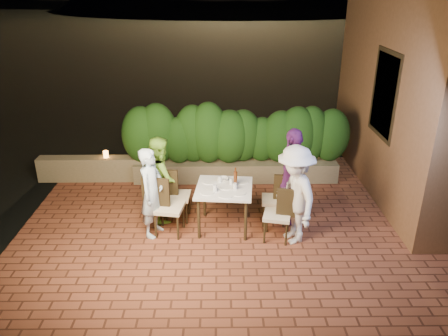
{
  "coord_description": "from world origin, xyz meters",
  "views": [
    {
      "loc": [
        -0.15,
        -6.08,
        3.86
      ],
      "look_at": [
        -0.07,
        0.44,
        1.05
      ],
      "focal_mm": 35.0,
      "sensor_mm": 36.0,
      "label": 1
    }
  ],
  "objects_px": {
    "diner_purple": "(293,176)",
    "chair_left_front": "(169,206)",
    "diner_blue": "(152,193)",
    "diner_white": "(295,195)",
    "dining_table": "(224,207)",
    "chair_left_back": "(177,195)",
    "chair_right_back": "(274,199)",
    "parapet_lamp": "(106,154)",
    "diner_green": "(161,178)",
    "beer_bottle": "(235,177)",
    "bowl": "(223,179)",
    "chair_right_front": "(277,214)"
  },
  "relations": [
    {
      "from": "bowl",
      "to": "diner_white",
      "type": "height_order",
      "value": "diner_white"
    },
    {
      "from": "beer_bottle",
      "to": "parapet_lamp",
      "type": "height_order",
      "value": "beer_bottle"
    },
    {
      "from": "chair_right_front",
      "to": "diner_green",
      "type": "xyz_separation_m",
      "value": [
        -1.92,
        0.75,
        0.29
      ]
    },
    {
      "from": "chair_right_front",
      "to": "diner_purple",
      "type": "relative_size",
      "value": 0.53
    },
    {
      "from": "chair_left_back",
      "to": "chair_right_front",
      "type": "distance_m",
      "value": 1.77
    },
    {
      "from": "chair_right_front",
      "to": "dining_table",
      "type": "bearing_deg",
      "value": -11.46
    },
    {
      "from": "chair_right_back",
      "to": "diner_blue",
      "type": "height_order",
      "value": "diner_blue"
    },
    {
      "from": "dining_table",
      "to": "parapet_lamp",
      "type": "relative_size",
      "value": 6.49
    },
    {
      "from": "chair_left_front",
      "to": "diner_blue",
      "type": "relative_size",
      "value": 0.65
    },
    {
      "from": "beer_bottle",
      "to": "chair_right_front",
      "type": "height_order",
      "value": "beer_bottle"
    },
    {
      "from": "beer_bottle",
      "to": "chair_right_back",
      "type": "relative_size",
      "value": 0.35
    },
    {
      "from": "chair_right_back",
      "to": "chair_left_back",
      "type": "bearing_deg",
      "value": 0.38
    },
    {
      "from": "diner_blue",
      "to": "parapet_lamp",
      "type": "xyz_separation_m",
      "value": [
        -1.26,
        2.14,
        -0.18
      ]
    },
    {
      "from": "diner_blue",
      "to": "parapet_lamp",
      "type": "bearing_deg",
      "value": 49.5
    },
    {
      "from": "diner_purple",
      "to": "beer_bottle",
      "type": "bearing_deg",
      "value": -53.68
    },
    {
      "from": "chair_left_front",
      "to": "parapet_lamp",
      "type": "relative_size",
      "value": 6.98
    },
    {
      "from": "diner_purple",
      "to": "dining_table",
      "type": "bearing_deg",
      "value": -51.86
    },
    {
      "from": "diner_purple",
      "to": "chair_left_front",
      "type": "bearing_deg",
      "value": -51.79
    },
    {
      "from": "dining_table",
      "to": "chair_left_back",
      "type": "xyz_separation_m",
      "value": [
        -0.8,
        0.3,
        0.09
      ]
    },
    {
      "from": "bowl",
      "to": "diner_blue",
      "type": "height_order",
      "value": "diner_blue"
    },
    {
      "from": "bowl",
      "to": "diner_purple",
      "type": "bearing_deg",
      "value": -3.14
    },
    {
      "from": "beer_bottle",
      "to": "chair_left_front",
      "type": "relative_size",
      "value": 0.32
    },
    {
      "from": "diner_blue",
      "to": "diner_white",
      "type": "distance_m",
      "value": 2.25
    },
    {
      "from": "parapet_lamp",
      "to": "diner_white",
      "type": "bearing_deg",
      "value": -34.03
    },
    {
      "from": "chair_right_back",
      "to": "diner_white",
      "type": "xyz_separation_m",
      "value": [
        0.23,
        -0.57,
        0.36
      ]
    },
    {
      "from": "dining_table",
      "to": "diner_purple",
      "type": "distance_m",
      "value": 1.26
    },
    {
      "from": "dining_table",
      "to": "chair_right_back",
      "type": "relative_size",
      "value": 1.01
    },
    {
      "from": "chair_right_back",
      "to": "diner_white",
      "type": "relative_size",
      "value": 0.56
    },
    {
      "from": "chair_left_front",
      "to": "diner_purple",
      "type": "xyz_separation_m",
      "value": [
        2.05,
        0.37,
        0.36
      ]
    },
    {
      "from": "bowl",
      "to": "diner_blue",
      "type": "distance_m",
      "value": 1.22
    },
    {
      "from": "chair_left_back",
      "to": "diner_purple",
      "type": "height_order",
      "value": "diner_purple"
    },
    {
      "from": "chair_right_front",
      "to": "chair_right_back",
      "type": "xyz_separation_m",
      "value": [
        0.02,
        0.53,
        -0.0
      ]
    },
    {
      "from": "chair_right_back",
      "to": "diner_green",
      "type": "xyz_separation_m",
      "value": [
        -1.94,
        0.22,
        0.29
      ]
    },
    {
      "from": "chair_right_back",
      "to": "diner_white",
      "type": "bearing_deg",
      "value": 117.39
    },
    {
      "from": "dining_table",
      "to": "beer_bottle",
      "type": "height_order",
      "value": "beer_bottle"
    },
    {
      "from": "beer_bottle",
      "to": "diner_white",
      "type": "bearing_deg",
      "value": -27.57
    },
    {
      "from": "chair_right_front",
      "to": "parapet_lamp",
      "type": "height_order",
      "value": "chair_right_front"
    },
    {
      "from": "chair_left_back",
      "to": "chair_right_front",
      "type": "relative_size",
      "value": 1.03
    },
    {
      "from": "bowl",
      "to": "chair_right_back",
      "type": "height_order",
      "value": "chair_right_back"
    },
    {
      "from": "chair_left_back",
      "to": "chair_left_front",
      "type": "bearing_deg",
      "value": -97.32
    },
    {
      "from": "diner_blue",
      "to": "diner_purple",
      "type": "relative_size",
      "value": 0.89
    },
    {
      "from": "beer_bottle",
      "to": "bowl",
      "type": "bearing_deg",
      "value": 134.97
    },
    {
      "from": "dining_table",
      "to": "chair_left_back",
      "type": "bearing_deg",
      "value": 159.32
    },
    {
      "from": "chair_left_back",
      "to": "parapet_lamp",
      "type": "xyz_separation_m",
      "value": [
        -1.61,
        1.65,
        0.11
      ]
    },
    {
      "from": "beer_bottle",
      "to": "diner_blue",
      "type": "xyz_separation_m",
      "value": [
        -1.34,
        -0.25,
        -0.16
      ]
    },
    {
      "from": "diner_green",
      "to": "parapet_lamp",
      "type": "relative_size",
      "value": 10.61
    },
    {
      "from": "diner_white",
      "to": "parapet_lamp",
      "type": "xyz_separation_m",
      "value": [
        -3.5,
        2.36,
        -0.24
      ]
    },
    {
      "from": "chair_left_back",
      "to": "diner_green",
      "type": "height_order",
      "value": "diner_green"
    },
    {
      "from": "chair_right_back",
      "to": "diner_green",
      "type": "relative_size",
      "value": 0.6
    },
    {
      "from": "bowl",
      "to": "diner_purple",
      "type": "distance_m",
      "value": 1.18
    }
  ]
}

